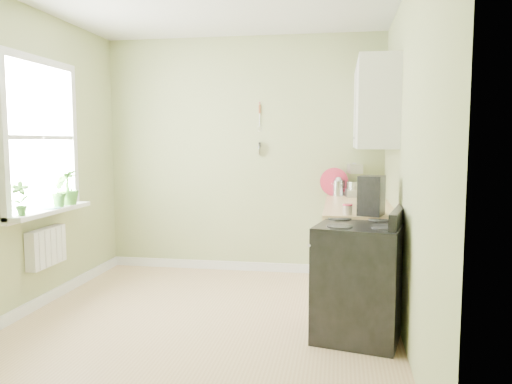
% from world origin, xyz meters
% --- Properties ---
extents(floor, '(3.20, 3.60, 0.02)m').
position_xyz_m(floor, '(0.00, 0.00, -0.01)').
color(floor, tan).
rests_on(floor, ground).
extents(wall_back, '(3.20, 0.02, 2.70)m').
position_xyz_m(wall_back, '(0.00, 1.81, 1.35)').
color(wall_back, '#B0B97E').
rests_on(wall_back, floor).
extents(wall_left, '(0.02, 3.60, 2.70)m').
position_xyz_m(wall_left, '(-1.61, 0.00, 1.35)').
color(wall_left, '#B0B97E').
rests_on(wall_left, floor).
extents(wall_right, '(0.02, 3.60, 2.70)m').
position_xyz_m(wall_right, '(1.61, 0.00, 1.35)').
color(wall_right, '#B0B97E').
rests_on(wall_right, floor).
extents(base_cabinets, '(0.60, 1.60, 0.87)m').
position_xyz_m(base_cabinets, '(1.30, 1.00, 0.43)').
color(base_cabinets, white).
rests_on(base_cabinets, floor).
extents(countertop, '(0.64, 1.60, 0.04)m').
position_xyz_m(countertop, '(1.29, 1.00, 0.89)').
color(countertop, beige).
rests_on(countertop, base_cabinets).
extents(upper_cabinets, '(0.35, 1.40, 0.80)m').
position_xyz_m(upper_cabinets, '(1.43, 1.10, 1.85)').
color(upper_cabinets, white).
rests_on(upper_cabinets, wall_right).
extents(window, '(0.06, 1.14, 1.44)m').
position_xyz_m(window, '(-1.58, 0.30, 1.55)').
color(window, white).
rests_on(window, wall_left).
extents(window_sill, '(0.18, 1.14, 0.04)m').
position_xyz_m(window_sill, '(-1.51, 0.30, 0.88)').
color(window_sill, white).
rests_on(window_sill, wall_left).
extents(radiator, '(0.12, 0.50, 0.35)m').
position_xyz_m(radiator, '(-1.54, 0.25, 0.55)').
color(radiator, white).
rests_on(radiator, wall_left).
extents(wall_utensils, '(0.02, 0.14, 0.58)m').
position_xyz_m(wall_utensils, '(0.20, 1.78, 1.56)').
color(wall_utensils, beige).
rests_on(wall_utensils, wall_back).
extents(stove, '(0.77, 0.84, 1.01)m').
position_xyz_m(stove, '(1.28, 0.01, 0.45)').
color(stove, black).
rests_on(stove, floor).
extents(stand_mixer, '(0.24, 0.35, 0.39)m').
position_xyz_m(stand_mixer, '(1.27, 1.74, 1.08)').
color(stand_mixer, '#B2B2B7').
rests_on(stand_mixer, countertop).
extents(kettle, '(0.21, 0.12, 0.21)m').
position_xyz_m(kettle, '(1.09, 1.72, 1.02)').
color(kettle, silver).
rests_on(kettle, countertop).
extents(coffee_maker, '(0.24, 0.25, 0.33)m').
position_xyz_m(coffee_maker, '(1.37, 0.30, 1.06)').
color(coffee_maker, black).
rests_on(coffee_maker, countertop).
extents(red_tray, '(0.32, 0.12, 0.31)m').
position_xyz_m(red_tray, '(1.05, 1.72, 1.07)').
color(red_tray, '#C72949').
rests_on(red_tray, countertop).
extents(jar, '(0.08, 0.08, 0.09)m').
position_xyz_m(jar, '(1.18, 0.30, 0.95)').
color(jar, '#C1AD98').
rests_on(jar, countertop).
extents(plant_a, '(0.19, 0.17, 0.29)m').
position_xyz_m(plant_a, '(-1.50, -0.15, 1.05)').
color(plant_a, '#3E7F28').
rests_on(plant_a, window_sill).
extents(plant_b, '(0.19, 0.21, 0.30)m').
position_xyz_m(plant_b, '(-1.50, 0.42, 1.05)').
color(plant_b, '#3E7F28').
rests_on(plant_b, window_sill).
extents(plant_c, '(0.23, 0.23, 0.33)m').
position_xyz_m(plant_c, '(-1.50, 0.60, 1.07)').
color(plant_c, '#3E7F28').
rests_on(plant_c, window_sill).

